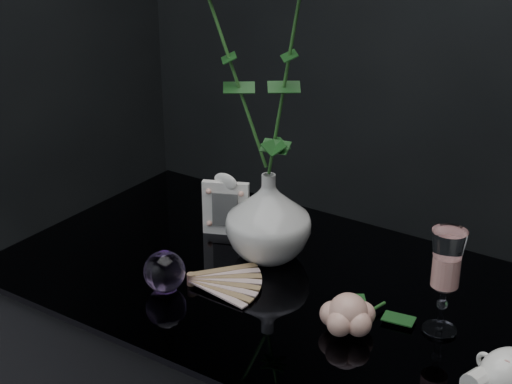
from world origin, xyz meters
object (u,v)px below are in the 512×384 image
Objects in this scene: picture_frame at (226,204)px; loose_rose at (348,313)px; paperweight at (164,271)px; pearl_jar at (508,373)px; vase at (268,217)px; wine_glass at (444,283)px.

picture_frame is 0.67× the size of loose_rose.
picture_frame is 1.77× the size of paperweight.
loose_rose is (0.36, -0.17, -0.03)m from picture_frame.
picture_frame is at bearing -178.92° from pearl_jar.
paperweight is (-0.08, -0.20, -0.05)m from vase.
vase is 0.36m from wine_glass.
picture_frame reaches higher than paperweight.
wine_glass is at bearing 17.88° from paperweight.
vase is at bearing -179.28° from pearl_jar.
wine_glass is at bearing 161.90° from pearl_jar.
vase is 0.13m from picture_frame.
pearl_jar reaches higher than paperweight.
wine_glass is 0.46m from paperweight.
loose_rose is at bearing -165.80° from pearl_jar.
pearl_jar is at bearing -36.61° from wine_glass.
wine_glass reaches higher than paperweight.
paperweight is at bearing -103.71° from picture_frame.
wine_glass is at bearing 55.22° from loose_rose.
picture_frame reaches higher than pearl_jar.
vase is 2.27× the size of paperweight.
wine_glass is at bearing -34.25° from picture_frame.
vase is 0.22m from paperweight.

